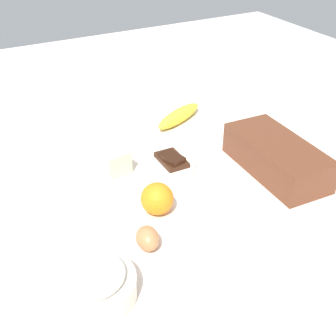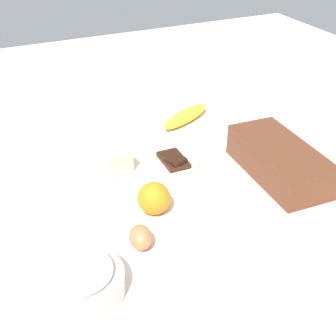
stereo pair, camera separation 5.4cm
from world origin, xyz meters
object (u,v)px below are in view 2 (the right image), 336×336
object	(u,v)px
banana	(186,116)
loaf_pan	(279,160)
butter_block	(113,158)
orange_fruit	(154,198)
chocolate_plate	(173,162)
flour_bowl	(81,278)
egg_near_butter	(140,237)

from	to	relation	value
banana	loaf_pan	bearing A→B (deg)	13.16
butter_block	orange_fruit	bearing A→B (deg)	6.85
chocolate_plate	loaf_pan	bearing A→B (deg)	56.53
flour_bowl	banana	distance (m)	0.68
banana	chocolate_plate	distance (m)	0.24
loaf_pan	chocolate_plate	distance (m)	0.26
egg_near_butter	butter_block	bearing A→B (deg)	171.73
loaf_pan	orange_fruit	size ratio (longest dim) A/B	4.03
flour_bowl	egg_near_butter	size ratio (longest dim) A/B	2.57
loaf_pan	orange_fruit	bearing A→B (deg)	-86.06
butter_block	egg_near_butter	distance (m)	0.29
banana	orange_fruit	size ratio (longest dim) A/B	2.68
loaf_pan	butter_block	size ratio (longest dim) A/B	3.17
flour_bowl	butter_block	distance (m)	0.40
loaf_pan	flour_bowl	size ratio (longest dim) A/B	1.90
butter_block	chocolate_plate	world-z (taller)	butter_block
egg_near_butter	banana	bearing A→B (deg)	144.14
loaf_pan	chocolate_plate	world-z (taller)	loaf_pan
orange_fruit	butter_block	size ratio (longest dim) A/B	0.79
butter_block	egg_near_butter	bearing A→B (deg)	-8.27
loaf_pan	butter_block	bearing A→B (deg)	-116.24
butter_block	flour_bowl	bearing A→B (deg)	-26.45
banana	egg_near_butter	bearing A→B (deg)	-35.86
flour_bowl	butter_block	size ratio (longest dim) A/B	1.67
butter_block	banana	bearing A→B (deg)	118.09
orange_fruit	butter_block	bearing A→B (deg)	-173.15
flour_bowl	orange_fruit	xyz separation A→B (m)	(-0.15, 0.20, 0.00)
egg_near_butter	loaf_pan	bearing A→B (deg)	103.78
flour_bowl	chocolate_plate	size ratio (longest dim) A/B	1.15
loaf_pan	egg_near_butter	size ratio (longest dim) A/B	4.89
flour_bowl	chocolate_plate	distance (m)	0.44
flour_bowl	banana	bearing A→B (deg)	138.09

